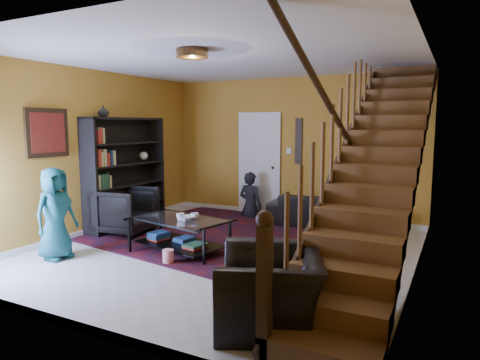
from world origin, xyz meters
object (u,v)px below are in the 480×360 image
object	(u,v)px
sofa	(323,210)
coffee_table	(180,233)
armchair_left	(125,211)
bookshelf	(126,175)
armchair_right	(270,289)

from	to	relation	value
sofa	coffee_table	bearing A→B (deg)	56.42
sofa	armchair_left	world-z (taller)	armchair_left
armchair_left	sofa	bearing A→B (deg)	-59.40
bookshelf	sofa	distance (m)	3.69
sofa	coffee_table	world-z (taller)	sofa
sofa	armchair_right	xyz separation A→B (m)	(0.70, -4.12, 0.06)
armchair_right	coffee_table	size ratio (longest dim) A/B	0.73
bookshelf	sofa	bearing A→B (deg)	27.92
coffee_table	armchair_right	bearing A→B (deg)	-35.81
bookshelf	armchair_left	xyz separation A→B (m)	(0.35, -0.44, -0.56)
coffee_table	bookshelf	bearing A→B (deg)	153.37
armchair_left	coffee_table	distance (m)	1.55
bookshelf	armchair_right	world-z (taller)	bookshelf
armchair_right	coffee_table	xyz separation A→B (m)	(-2.08, 1.50, -0.05)
bookshelf	coffee_table	distance (m)	2.15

